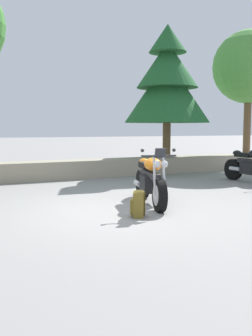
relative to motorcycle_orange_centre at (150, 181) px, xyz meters
The scene contains 6 objects.
ground_plane 1.09m from the motorcycle_orange_centre, 167.84° to the right, with size 120.00×120.00×0.00m, color gray.
stone_wall 4.70m from the motorcycle_orange_centre, 101.76° to the left, with size 36.00×0.80×0.55m, color gray.
motorcycle_orange_centre is the anchor object (origin of this frame).
motorcycle_black_far_right 4.31m from the motorcycle_orange_centre, 19.90° to the left, with size 0.67×2.06×1.18m.
rider_backpack 1.14m from the motorcycle_orange_centre, 129.94° to the right, with size 0.34×0.35×0.47m.
pine_tree_mid_left 6.22m from the motorcycle_orange_centre, 55.55° to the left, with size 2.92×2.92×4.49m.
Camera 1 is at (-2.66, -6.35, 1.53)m, focal length 40.09 mm.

